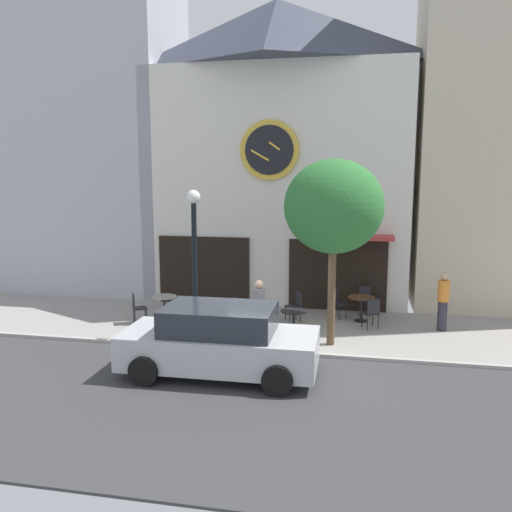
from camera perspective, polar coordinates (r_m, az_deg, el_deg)
The scene contains 20 objects.
ground_plane at distance 12.49m, azimuth 0.74°, elevation -11.83°, with size 29.44×10.67×0.13m.
clock_building at distance 18.32m, azimuth 2.21°, elevation 11.60°, with size 8.99×3.90×10.11m.
neighbor_building_left at distance 21.67m, azimuth -18.10°, elevation 14.53°, with size 6.96×4.23×13.30m.
street_lamp at distance 14.03m, azimuth -6.71°, elevation -0.84°, with size 0.36×0.36×3.99m.
street_tree at distance 13.26m, azimuth 8.48°, elevation 5.30°, with size 2.50×2.25×4.79m.
cafe_table_center_right at distance 16.13m, azimuth -9.99°, elevation -5.02°, with size 0.76×0.76×0.74m.
cafe_table_leftmost at distance 15.41m, azimuth -5.82°, elevation -5.58°, with size 0.75×0.75×0.74m.
cafe_table_near_door at distance 15.46m, azimuth 1.40°, elevation -5.73°, with size 0.62×0.62×0.72m.
cafe_table_rightmost at distance 14.25m, azimuth 4.14°, elevation -6.80°, with size 0.72×0.72×0.75m.
cafe_table_center_left at distance 16.04m, azimuth 11.44°, elevation -5.06°, with size 0.79×0.79×0.75m.
cafe_chair_near_lamp at distance 15.13m, azimuth -2.79°, elevation -5.88°, with size 0.51×0.51×0.90m.
cafe_chair_left_end at distance 15.93m, azimuth -12.88°, elevation -5.33°, with size 0.55×0.55×0.90m.
cafe_chair_by_entrance at distance 16.84m, azimuth 11.79°, elevation -4.51°, with size 0.41×0.41×0.90m.
cafe_chair_near_tree at distance 15.31m, azimuth 12.54°, elevation -5.90°, with size 0.53×0.53×0.90m.
cafe_chair_mid_row at distance 16.35m, azimuth 8.79°, elevation -4.84°, with size 0.56×0.56×0.90m.
cafe_chair_corner at distance 15.78m, azimuth 4.35°, elevation -5.26°, with size 0.54×0.54×0.90m.
cafe_chair_outer at distance 14.65m, azimuth 1.71°, elevation -6.37°, with size 0.44×0.44×0.90m.
pedestrian_orange at distance 15.68m, azimuth 19.76°, elevation -4.63°, with size 0.44×0.44×1.67m.
pedestrian_grey at distance 13.77m, azimuth 0.36°, elevation -5.95°, with size 0.45×0.45×1.67m.
parked_car_silver at distance 11.69m, azimuth -3.98°, elevation -9.25°, with size 4.32×2.06×1.55m.
Camera 1 is at (2.09, -12.21, 4.44)m, focal length 36.60 mm.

